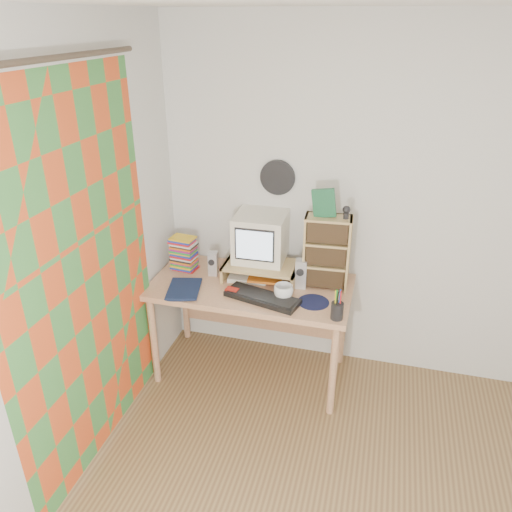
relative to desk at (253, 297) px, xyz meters
The scene contains 20 objects.
back_wall 1.25m from the desk, 16.59° to the left, with size 3.50×3.50×0.00m, color silver.
left_wall 1.73m from the desk, 116.51° to the right, with size 3.50×3.50×0.00m, color silver.
curtain 1.29m from the desk, 125.22° to the right, with size 2.20×2.20×0.00m, color #D94D1E.
wall_disc 0.87m from the desk, 70.78° to the left, with size 0.25×0.25×0.02m, color black.
desk is the anchor object (origin of this frame).
monitor_riser 0.24m from the desk, 36.34° to the left, with size 0.52×0.30×0.12m.
crt_monitor 0.43m from the desk, 75.94° to the left, with size 0.35×0.35×0.33m, color silver.
speaker_left 0.38m from the desk, behind, with size 0.07×0.07×0.18m, color #B9B8BD.
speaker_right 0.42m from the desk, ahead, with size 0.08×0.08×0.21m, color #B9B8BD.
keyboard 0.31m from the desk, 62.02° to the right, with size 0.50×0.17×0.03m, color black.
dvd_stack 0.60m from the desk, behind, with size 0.17×0.12×0.24m, color brown, non-canonical shape.
cd_rack 0.64m from the desk, ahead, with size 0.31×0.16×0.51m, color tan.
mug 0.37m from the desk, 36.45° to the right, with size 0.13×0.13×0.10m, color white.
diary 0.62m from the desk, 151.03° to the right, with size 0.26×0.20×0.05m, color #111D3E.
mousepad 0.52m from the desk, 21.93° to the right, with size 0.21×0.21×0.00m, color black.
pen_cup 0.75m from the desk, 28.33° to the right, with size 0.08×0.08×0.16m, color black, non-canonical shape.
papers 0.16m from the desk, 72.86° to the left, with size 0.27×0.20×0.04m, color silver, non-canonical shape.
red_box 0.29m from the desk, 110.65° to the right, with size 0.09×0.05×0.04m, color #AC1D12.
game_box 0.88m from the desk, ahead, with size 0.15×0.03×0.19m, color #185733.
webcam 0.92m from the desk, ahead, with size 0.05×0.05×0.09m, color black, non-canonical shape.
Camera 1 is at (-0.20, -1.56, 2.46)m, focal length 35.00 mm.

